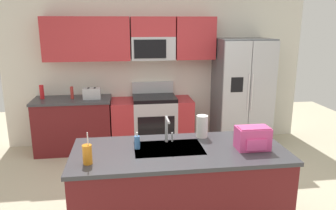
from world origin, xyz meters
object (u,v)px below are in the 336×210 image
at_px(range_oven, 152,122).
at_px(backpack, 253,138).
at_px(bottle_red, 42,92).
at_px(toaster, 92,93).
at_px(soap_dispenser, 137,142).
at_px(paper_towel_roll, 202,126).
at_px(pepper_mill, 72,93).
at_px(refrigerator, 242,93).
at_px(drink_cup_orange, 87,154).
at_px(sink_faucet, 167,127).

xyz_separation_m(range_oven, backpack, (0.78, -2.46, 0.57)).
bearing_deg(backpack, bottle_red, 135.50).
distance_m(range_oven, toaster, 1.13).
bearing_deg(soap_dispenser, backpack, -8.03).
relative_size(range_oven, paper_towel_roll, 5.67).
height_order(toaster, pepper_mill, pepper_mill).
xyz_separation_m(range_oven, pepper_mill, (-1.30, -0.00, 0.56)).
relative_size(range_oven, refrigerator, 0.74).
bearing_deg(backpack, soap_dispenser, 171.97).
distance_m(toaster, paper_towel_roll, 2.41).
distance_m(toaster, drink_cup_orange, 2.55).
xyz_separation_m(toaster, drink_cup_orange, (0.18, -2.55, -0.00)).
relative_size(toaster, soap_dispenser, 1.65).
bearing_deg(refrigerator, bottle_red, 177.81).
distance_m(bottle_red, soap_dispenser, 2.76).
relative_size(toaster, paper_towel_roll, 1.17).
bearing_deg(drink_cup_orange, refrigerator, 47.16).
distance_m(toaster, backpack, 2.98).
bearing_deg(paper_towel_roll, backpack, -44.58).
distance_m(pepper_mill, bottle_red, 0.49).
xyz_separation_m(sink_faucet, drink_cup_orange, (-0.77, -0.41, -0.08)).
distance_m(range_oven, paper_towel_roll, 2.17).
bearing_deg(bottle_red, sink_faucet, -51.99).
bearing_deg(pepper_mill, drink_cup_orange, -78.99).
xyz_separation_m(pepper_mill, sink_faucet, (1.27, -2.18, 0.07)).
height_order(range_oven, drink_cup_orange, drink_cup_orange).
xyz_separation_m(sink_faucet, paper_towel_roll, (0.40, 0.13, -0.05)).
distance_m(bottle_red, drink_cup_orange, 2.83).
distance_m(drink_cup_orange, paper_towel_roll, 1.28).
height_order(pepper_mill, sink_faucet, sink_faucet).
bearing_deg(paper_towel_roll, soap_dispenser, -160.91).
height_order(pepper_mill, drink_cup_orange, drink_cup_orange).
xyz_separation_m(refrigerator, sink_faucet, (-1.58, -2.12, 0.14)).
distance_m(pepper_mill, drink_cup_orange, 2.65).
xyz_separation_m(toaster, sink_faucet, (0.95, -2.13, 0.08)).
bearing_deg(range_oven, refrigerator, -2.67).
relative_size(drink_cup_orange, backpack, 0.92).
height_order(refrigerator, pepper_mill, refrigerator).
relative_size(range_oven, backpack, 4.25).
bearing_deg(paper_towel_roll, toaster, 123.89).
height_order(refrigerator, sink_faucet, refrigerator).
relative_size(pepper_mill, paper_towel_roll, 0.83).
bearing_deg(sink_faucet, drink_cup_orange, -151.72).
height_order(drink_cup_orange, backpack, drink_cup_orange).
bearing_deg(pepper_mill, paper_towel_roll, -50.92).
bearing_deg(range_oven, soap_dispenser, -98.63).
distance_m(pepper_mill, soap_dispenser, 2.49).
height_order(sink_faucet, soap_dispenser, sink_faucet).
distance_m(refrigerator, drink_cup_orange, 3.45).
xyz_separation_m(pepper_mill, backpack, (2.08, -2.46, 0.02)).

